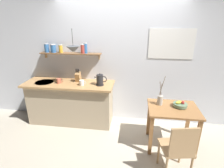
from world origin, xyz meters
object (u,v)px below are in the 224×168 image
Objects in this scene: electric_kettle at (100,80)px; dining_chair_near at (178,148)px; pendant_lamp at (73,49)px; fruit_bowl at (180,105)px; coffee_mug_by_sink at (59,81)px; twig_vase at (160,100)px; coffee_mug_spare at (82,83)px; knife_block at (78,77)px; dining_table at (172,116)px.

dining_chair_near is at bearing -41.36° from electric_kettle.
fruit_bowl is at bearing -9.93° from pendant_lamp.
electric_kettle is 0.76m from pendant_lamp.
dining_chair_near is 2.47m from coffee_mug_by_sink.
electric_kettle is (-1.12, 0.37, 0.18)m from twig_vase.
electric_kettle is at bearing 9.88° from pendant_lamp.
dining_chair_near is 0.87m from twig_vase.
pendant_lamp is (-0.11, -0.03, 0.66)m from coffee_mug_spare.
coffee_mug_spare reaches higher than fruit_bowl.
electric_kettle is (-1.44, 0.42, 0.23)m from fruit_bowl.
pendant_lamp is at bearing 170.07° from fruit_bowl.
knife_block is 0.39m from coffee_mug_by_sink.
dining_table is 2.25m from coffee_mug_by_sink.
dining_table is 0.33m from twig_vase.
dining_table is 6.09× the size of coffee_mug_spare.
dining_table is at bearing -18.58° from knife_block.
fruit_bowl reaches higher than dining_table.
dining_chair_near is (-0.03, -0.68, -0.11)m from dining_table.
dining_table is at bearing -13.81° from coffee_mug_spare.
dining_table is 1.77m from coffee_mug_spare.
fruit_bowl is at bearing -11.40° from coffee_mug_spare.
dining_table is 1.93× the size of pendant_lamp.
fruit_bowl is at bearing 78.91° from dining_chair_near.
knife_block is at bearing 163.84° from fruit_bowl.
electric_kettle is 0.36m from coffee_mug_spare.
pendant_lamp reaches higher than electric_kettle.
coffee_mug_by_sink is (-1.96, 0.36, 0.12)m from twig_vase.
coffee_mug_by_sink is at bearing -156.76° from knife_block.
electric_kettle is at bearing 0.61° from coffee_mug_by_sink.
coffee_mug_spare is at bearing 167.77° from twig_vase.
knife_block reaches higher than fruit_bowl.
fruit_bowl is 1.71× the size of coffee_mug_spare.
coffee_mug_spare is at bearing 146.55° from dining_chair_near.
dining_chair_near is 1.74× the size of twig_vase.
pendant_lamp is (-1.58, 0.29, 0.78)m from twig_vase.
coffee_mug_spare is at bearing -171.51° from electric_kettle.
coffee_mug_spare is (-0.35, -0.05, -0.06)m from electric_kettle.
electric_kettle is 0.51m from knife_block.
coffee_mug_by_sink is at bearing 169.25° from pendant_lamp.
fruit_bowl is at bearing -7.63° from twig_vase.
coffee_mug_by_sink is (-0.36, -0.15, -0.06)m from knife_block.
twig_vase is 1.19m from electric_kettle.
dining_table is 1.47m from electric_kettle.
dining_chair_near is 2.04m from coffee_mug_spare.
electric_kettle reaches higher than coffee_mug_by_sink.
pendant_lamp is at bearing -165.83° from coffee_mug_spare.
knife_block is (-1.93, 0.56, 0.23)m from fruit_bowl.
dining_chair_near is at bearing -35.80° from knife_block.
dining_chair_near is 3.15× the size of knife_block.
twig_vase is at bearing -10.47° from coffee_mug_by_sink.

